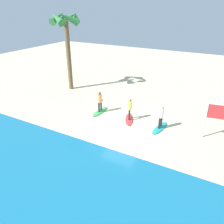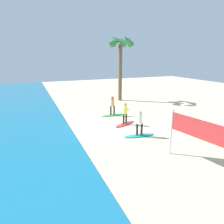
{
  "view_description": "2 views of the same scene",
  "coord_description": "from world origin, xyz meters",
  "px_view_note": "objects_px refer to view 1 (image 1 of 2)",
  "views": [
    {
      "loc": [
        -6.23,
        12.7,
        7.85
      ],
      "look_at": [
        0.76,
        0.17,
        0.98
      ],
      "focal_mm": 36.27,
      "sensor_mm": 36.0,
      "label": 1
    },
    {
      "loc": [
        -12.99,
        5.47,
        5.08
      ],
      "look_at": [
        0.57,
        -0.24,
        0.94
      ],
      "focal_mm": 31.82,
      "sensor_mm": 36.0,
      "label": 2
    }
  ],
  "objects_px": {
    "surfer_teal": "(161,115)",
    "surfer_green": "(100,100)",
    "surfboard_green": "(100,112)",
    "surfer_red": "(130,107)",
    "palm_tree": "(66,27)",
    "surfboard_teal": "(160,128)",
    "beach_ball": "(99,99)",
    "surfboard_red": "(129,119)"
  },
  "relations": [
    {
      "from": "surfboard_green",
      "to": "beach_ball",
      "type": "xyz_separation_m",
      "value": [
        1.33,
        -1.95,
        0.13
      ]
    },
    {
      "from": "surfer_green",
      "to": "beach_ball",
      "type": "distance_m",
      "value": 2.51
    },
    {
      "from": "surfer_red",
      "to": "beach_ball",
      "type": "xyz_separation_m",
      "value": [
        3.94,
        -2.01,
        -0.86
      ]
    },
    {
      "from": "surfer_green",
      "to": "palm_tree",
      "type": "relative_size",
      "value": 0.22
    },
    {
      "from": "surfer_teal",
      "to": "surfboard_green",
      "type": "height_order",
      "value": "surfer_teal"
    },
    {
      "from": "surfer_green",
      "to": "palm_tree",
      "type": "distance_m",
      "value": 8.13
    },
    {
      "from": "surfer_teal",
      "to": "surfboard_teal",
      "type": "bearing_deg",
      "value": -90.0
    },
    {
      "from": "surfer_red",
      "to": "surfer_green",
      "type": "bearing_deg",
      "value": -1.43
    },
    {
      "from": "surfer_green",
      "to": "surfboard_green",
      "type": "bearing_deg",
      "value": 0.0
    },
    {
      "from": "surfer_green",
      "to": "surfer_red",
      "type": "bearing_deg",
      "value": 178.57
    },
    {
      "from": "surfboard_red",
      "to": "beach_ball",
      "type": "height_order",
      "value": "beach_ball"
    },
    {
      "from": "surfboard_green",
      "to": "palm_tree",
      "type": "height_order",
      "value": "palm_tree"
    },
    {
      "from": "surfboard_red",
      "to": "palm_tree",
      "type": "relative_size",
      "value": 0.28
    },
    {
      "from": "surfboard_teal",
      "to": "surfer_green",
      "type": "xyz_separation_m",
      "value": [
        5.03,
        -0.22,
        0.99
      ]
    },
    {
      "from": "surfer_teal",
      "to": "beach_ball",
      "type": "bearing_deg",
      "value": -18.76
    },
    {
      "from": "palm_tree",
      "to": "beach_ball",
      "type": "relative_size",
      "value": 21.04
    },
    {
      "from": "surfer_teal",
      "to": "surfer_green",
      "type": "xyz_separation_m",
      "value": [
        5.03,
        -0.22,
        0.0
      ]
    },
    {
      "from": "surfboard_red",
      "to": "surfer_green",
      "type": "distance_m",
      "value": 2.79
    },
    {
      "from": "surfer_teal",
      "to": "surfboard_red",
      "type": "xyz_separation_m",
      "value": [
        2.43,
        -0.15,
        -0.99
      ]
    },
    {
      "from": "surfboard_red",
      "to": "surfer_teal",
      "type": "bearing_deg",
      "value": 62.27
    },
    {
      "from": "surfer_red",
      "to": "beach_ball",
      "type": "height_order",
      "value": "surfer_red"
    },
    {
      "from": "surfboard_red",
      "to": "surfer_green",
      "type": "height_order",
      "value": "surfer_green"
    },
    {
      "from": "surfer_red",
      "to": "palm_tree",
      "type": "xyz_separation_m",
      "value": [
        8.16,
        -3.38,
        4.93
      ]
    },
    {
      "from": "surfer_teal",
      "to": "surfer_red",
      "type": "distance_m",
      "value": 2.43
    },
    {
      "from": "surfer_teal",
      "to": "surfboard_red",
      "type": "bearing_deg",
      "value": -3.56
    },
    {
      "from": "palm_tree",
      "to": "beach_ball",
      "type": "bearing_deg",
      "value": 161.98
    },
    {
      "from": "surfer_red",
      "to": "surfer_teal",
      "type": "bearing_deg",
      "value": 176.44
    },
    {
      "from": "surfboard_teal",
      "to": "surfboard_red",
      "type": "bearing_deg",
      "value": -87.0
    },
    {
      "from": "surfer_teal",
      "to": "surfboard_green",
      "type": "relative_size",
      "value": 0.78
    },
    {
      "from": "surfboard_red",
      "to": "surfer_green",
      "type": "relative_size",
      "value": 1.28
    },
    {
      "from": "surfer_teal",
      "to": "surfboard_green",
      "type": "xyz_separation_m",
      "value": [
        5.03,
        -0.22,
        -0.99
      ]
    },
    {
      "from": "surfer_green",
      "to": "palm_tree",
      "type": "height_order",
      "value": "palm_tree"
    },
    {
      "from": "surfer_teal",
      "to": "surfer_red",
      "type": "relative_size",
      "value": 1.0
    },
    {
      "from": "surfer_red",
      "to": "palm_tree",
      "type": "bearing_deg",
      "value": -22.53
    },
    {
      "from": "surfboard_teal",
      "to": "surfboard_green",
      "type": "relative_size",
      "value": 1.0
    },
    {
      "from": "surfboard_red",
      "to": "surfboard_green",
      "type": "xyz_separation_m",
      "value": [
        2.61,
        -0.07,
        0.0
      ]
    },
    {
      "from": "surfboard_red",
      "to": "surfer_green",
      "type": "xyz_separation_m",
      "value": [
        2.61,
        -0.07,
        0.99
      ]
    },
    {
      "from": "surfboard_teal",
      "to": "surfer_red",
      "type": "xyz_separation_m",
      "value": [
        2.43,
        -0.15,
        0.99
      ]
    },
    {
      "from": "surfboard_red",
      "to": "beach_ball",
      "type": "distance_m",
      "value": 4.42
    },
    {
      "from": "surfboard_green",
      "to": "surfer_green",
      "type": "distance_m",
      "value": 0.99
    },
    {
      "from": "beach_ball",
      "to": "surfboard_green",
      "type": "bearing_deg",
      "value": 124.37
    },
    {
      "from": "surfer_teal",
      "to": "beach_ball",
      "type": "distance_m",
      "value": 6.78
    }
  ]
}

